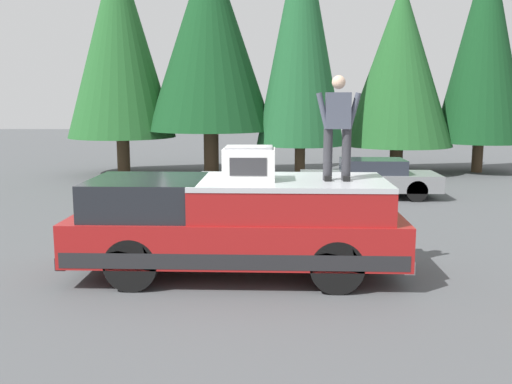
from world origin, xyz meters
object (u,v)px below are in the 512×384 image
object	(u,v)px
pickup_truck	(238,225)
compressor_unit	(249,164)
parked_car_grey	(370,178)
person_on_truck_bed	(338,125)

from	to	relation	value
pickup_truck	compressor_unit	size ratio (longest dim) A/B	6.60
parked_car_grey	compressor_unit	bearing A→B (deg)	157.91
person_on_truck_bed	parked_car_grey	bearing A→B (deg)	-12.92
pickup_truck	person_on_truck_bed	xyz separation A→B (m)	(-0.09, -1.64, 1.68)
person_on_truck_bed	parked_car_grey	xyz separation A→B (m)	(7.98, -1.83, -1.97)
person_on_truck_bed	parked_car_grey	world-z (taller)	person_on_truck_bed
compressor_unit	parked_car_grey	size ratio (longest dim) A/B	0.20
compressor_unit	parked_car_grey	bearing A→B (deg)	-22.09
compressor_unit	parked_car_grey	xyz separation A→B (m)	(8.03, -3.26, -1.35)
pickup_truck	parked_car_grey	distance (m)	8.62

